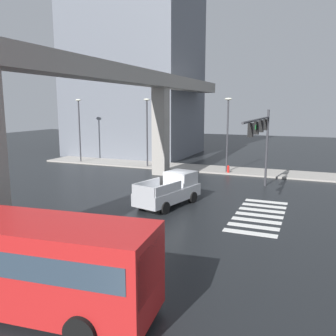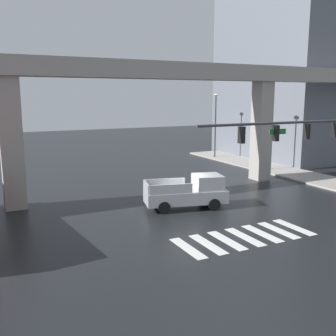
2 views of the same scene
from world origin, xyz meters
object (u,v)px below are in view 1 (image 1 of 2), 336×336
at_px(pickup_truck, 171,190).
at_px(street_lamp_mid_block, 147,125).
at_px(street_lamp_far_north, 79,123).
at_px(traffic_signal_mast, 261,132).
at_px(fire_hydrant, 228,170).
at_px(street_lamp_near_corner, 228,126).

height_order(pickup_truck, street_lamp_mid_block, street_lamp_mid_block).
bearing_deg(street_lamp_far_north, traffic_signal_mast, -110.62).
xyz_separation_m(pickup_truck, fire_hydrant, (12.15, -1.08, -0.56)).
bearing_deg(street_lamp_mid_block, street_lamp_far_north, 90.00).
height_order(traffic_signal_mast, street_lamp_mid_block, street_lamp_mid_block).
relative_size(pickup_truck, street_lamp_near_corner, 0.75).
relative_size(pickup_truck, fire_hydrant, 6.36).
distance_m(traffic_signal_mast, street_lamp_mid_block, 15.10).
xyz_separation_m(traffic_signal_mast, street_lamp_far_north, (8.02, 21.31, -0.12)).
bearing_deg(street_lamp_mid_block, fire_hydrant, -92.60).
height_order(pickup_truck, traffic_signal_mast, traffic_signal_mast).
bearing_deg(street_lamp_far_north, street_lamp_mid_block, -90.00).
bearing_deg(street_lamp_near_corner, traffic_signal_mast, -152.09).
bearing_deg(street_lamp_far_north, street_lamp_near_corner, -90.00).
bearing_deg(fire_hydrant, street_lamp_near_corner, 33.59).
xyz_separation_m(traffic_signal_mast, fire_hydrant, (7.62, 3.98, -4.25)).
relative_size(traffic_signal_mast, street_lamp_near_corner, 1.50).
bearing_deg(street_lamp_mid_block, traffic_signal_mast, -122.09).
bearing_deg(traffic_signal_mast, fire_hydrant, 27.59).
bearing_deg(pickup_truck, street_lamp_near_corner, -3.70).
xyz_separation_m(street_lamp_mid_block, street_lamp_far_north, (0.00, 8.52, 0.00)).
bearing_deg(traffic_signal_mast, pickup_truck, 131.83).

